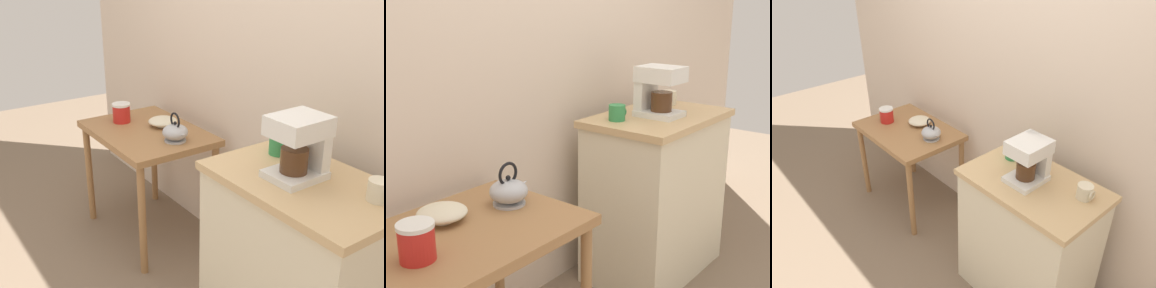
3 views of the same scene
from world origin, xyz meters
TOP-DOWN VIEW (x-y plane):
  - back_wall at (0.10, 0.38)m, footprint 4.40×0.10m
  - wooden_table at (-0.72, -0.03)m, footprint 0.83×0.59m
  - kitchen_counter at (0.58, -0.03)m, footprint 0.80×0.51m
  - bowl_stoneware at (-0.72, 0.09)m, footprint 0.18×0.18m
  - teakettle at (-0.46, 0.02)m, footprint 0.18×0.15m
  - canister_enamel at (-0.95, -0.09)m, footprint 0.12×0.12m
  - coffee_maker at (0.54, -0.03)m, footprint 0.18×0.22m
  - mug_tall_green at (0.33, 0.06)m, footprint 0.09×0.08m
  - mug_small_cream at (0.85, 0.06)m, footprint 0.09×0.08m

SIDE VIEW (x-z plane):
  - kitchen_counter at x=0.58m, z-range 0.00..0.91m
  - wooden_table at x=-0.72m, z-range 0.26..0.99m
  - bowl_stoneware at x=-0.72m, z-range 0.73..0.79m
  - teakettle at x=-0.46m, z-range 0.69..0.87m
  - canister_enamel at x=-0.95m, z-range 0.72..0.85m
  - mug_tall_green at x=0.33m, z-range 0.91..0.99m
  - mug_small_cream at x=0.85m, z-range 0.91..0.99m
  - coffee_maker at x=0.54m, z-range 0.92..1.18m
  - back_wall at x=0.10m, z-range 0.00..2.80m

